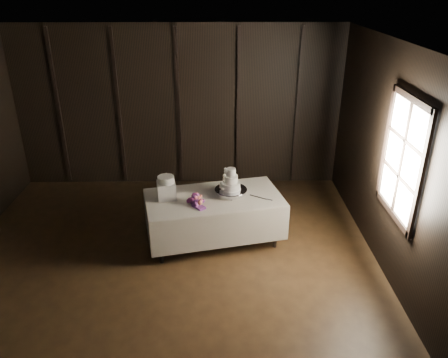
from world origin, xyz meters
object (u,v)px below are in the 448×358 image
at_px(display_table, 214,217).
at_px(cake_stand, 231,192).
at_px(bouquet, 196,200).
at_px(small_cake, 166,180).
at_px(wedding_cake, 229,182).
at_px(box_pedestal, 166,190).

relative_size(display_table, cake_stand, 4.48).
xyz_separation_m(bouquet, small_cake, (-0.43, 0.19, 0.23)).
bearing_deg(small_cake, bouquet, -23.42).
relative_size(display_table, small_cake, 9.12).
xyz_separation_m(cake_stand, wedding_cake, (-0.02, -0.01, 0.18)).
bearing_deg(small_cake, box_pedestal, 0.00).
bearing_deg(box_pedestal, display_table, 2.06).
xyz_separation_m(cake_stand, box_pedestal, (-0.94, -0.10, 0.08)).
height_order(cake_stand, bouquet, bouquet).
relative_size(cake_stand, bouquet, 1.20).
height_order(wedding_cake, box_pedestal, wedding_cake).
bearing_deg(small_cake, wedding_cake, 5.09).
relative_size(wedding_cake, box_pedestal, 1.28).
bearing_deg(display_table, small_cake, 169.32).
bearing_deg(wedding_cake, box_pedestal, 168.19).
xyz_separation_m(display_table, box_pedestal, (-0.69, -0.02, 0.47)).
bearing_deg(bouquet, wedding_cake, 28.90).
distance_m(display_table, bouquet, 0.53).
distance_m(display_table, wedding_cake, 0.61).
bearing_deg(small_cake, display_table, 2.06).
relative_size(wedding_cake, small_cake, 1.40).
height_order(display_table, cake_stand, cake_stand).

